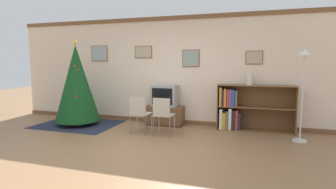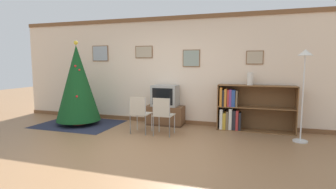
% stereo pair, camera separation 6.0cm
% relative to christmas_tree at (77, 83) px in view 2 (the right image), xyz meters
% --- Properties ---
extents(ground_plane, '(24.00, 24.00, 0.00)m').
position_rel_christmas_tree_xyz_m(ground_plane, '(2.15, -1.58, -1.04)').
color(ground_plane, '#936B47').
extents(wall_back, '(8.84, 0.11, 2.70)m').
position_rel_christmas_tree_xyz_m(wall_back, '(2.15, 0.90, 0.31)').
color(wall_back, beige).
rests_on(wall_back, ground_plane).
extents(area_rug, '(1.97, 1.51, 0.01)m').
position_rel_christmas_tree_xyz_m(area_rug, '(-0.00, 0.00, -1.04)').
color(area_rug, '#23283D').
rests_on(area_rug, ground_plane).
extents(christmas_tree, '(1.08, 1.08, 2.08)m').
position_rel_christmas_tree_xyz_m(christmas_tree, '(0.00, 0.00, 0.00)').
color(christmas_tree, maroon).
rests_on(christmas_tree, area_rug).
extents(tv_console, '(0.93, 0.44, 0.48)m').
position_rel_christmas_tree_xyz_m(tv_console, '(2.10, 0.61, -0.80)').
color(tv_console, '#4C311E').
rests_on(tv_console, ground_plane).
extents(television, '(0.63, 0.43, 0.52)m').
position_rel_christmas_tree_xyz_m(television, '(2.10, 0.61, -0.30)').
color(television, '#9E9E99').
rests_on(television, tv_console).
extents(folding_chair_left, '(0.40, 0.40, 0.82)m').
position_rel_christmas_tree_xyz_m(folding_chair_left, '(1.83, -0.35, -0.57)').
color(folding_chair_left, '#BCB29E').
rests_on(folding_chair_left, ground_plane).
extents(folding_chair_right, '(0.40, 0.40, 0.82)m').
position_rel_christmas_tree_xyz_m(folding_chair_right, '(2.37, -0.35, -0.57)').
color(folding_chair_right, '#BCB29E').
rests_on(folding_chair_right, ground_plane).
extents(bookshelf, '(1.69, 0.36, 1.05)m').
position_rel_christmas_tree_xyz_m(bookshelf, '(3.93, 0.66, -0.56)').
color(bookshelf, brown).
rests_on(bookshelf, ground_plane).
extents(vase, '(0.13, 0.13, 0.28)m').
position_rel_christmas_tree_xyz_m(vase, '(4.10, 0.68, 0.15)').
color(vase, silver).
rests_on(vase, bookshelf).
extents(standing_lamp, '(0.28, 0.28, 1.80)m').
position_rel_christmas_tree_xyz_m(standing_lamp, '(5.09, 0.07, 0.34)').
color(standing_lamp, silver).
rests_on(standing_lamp, ground_plane).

